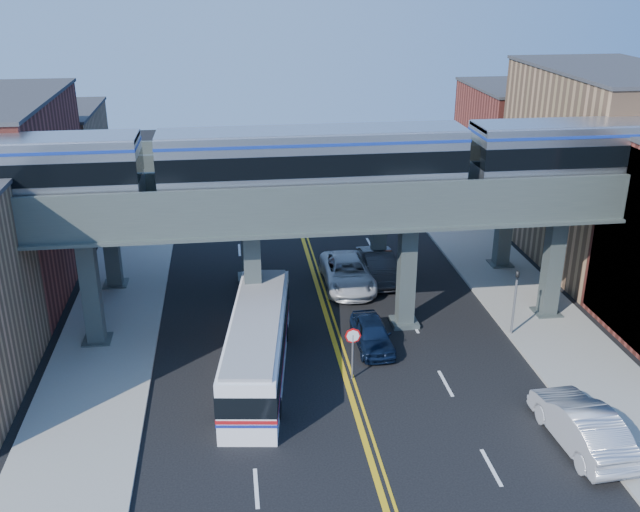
% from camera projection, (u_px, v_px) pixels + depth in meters
% --- Properties ---
extents(ground, '(120.00, 120.00, 0.00)m').
position_uv_depth(ground, '(357.00, 416.00, 30.44)').
color(ground, black).
rests_on(ground, ground).
extents(sidewalk_west, '(5.00, 70.00, 0.16)m').
position_uv_depth(sidewalk_west, '(113.00, 323.00, 38.21)').
color(sidewalk_west, gray).
rests_on(sidewalk_west, ground).
extents(sidewalk_east, '(5.00, 70.00, 0.16)m').
position_uv_depth(sidewalk_east, '(523.00, 299.00, 40.98)').
color(sidewalk_east, gray).
rests_on(sidewalk_east, ground).
extents(building_west_c, '(8.00, 10.00, 8.00)m').
position_uv_depth(building_west_c, '(46.00, 166.00, 53.34)').
color(building_west_c, '#9D7251').
rests_on(building_west_c, ground).
extents(building_east_b, '(8.00, 14.00, 12.00)m').
position_uv_depth(building_east_b, '(602.00, 168.00, 45.10)').
color(building_east_b, '#9D7251').
rests_on(building_east_b, ground).
extents(building_east_c, '(8.00, 10.00, 9.00)m').
position_uv_depth(building_east_c, '(520.00, 144.00, 57.60)').
color(building_east_c, brown).
rests_on(building_east_c, ground).
extents(elevated_viaduct_near, '(52.00, 3.60, 7.40)m').
position_uv_depth(elevated_viaduct_near, '(331.00, 213.00, 35.35)').
color(elevated_viaduct_near, '#45504E').
rests_on(elevated_viaduct_near, ground).
extents(elevated_viaduct_far, '(52.00, 3.60, 7.40)m').
position_uv_depth(elevated_viaduct_far, '(314.00, 175.00, 41.78)').
color(elevated_viaduct_far, '#45504E').
rests_on(elevated_viaduct_far, ground).
extents(transit_train, '(45.58, 2.86, 3.33)m').
position_uv_depth(transit_train, '(313.00, 160.00, 34.21)').
color(transit_train, black).
rests_on(transit_train, elevated_viaduct_near).
extents(stop_sign, '(0.76, 0.09, 2.63)m').
position_uv_depth(stop_sign, '(353.00, 345.00, 32.57)').
color(stop_sign, slate).
rests_on(stop_sign, ground).
extents(traffic_signal, '(0.15, 0.18, 4.10)m').
position_uv_depth(traffic_signal, '(515.00, 296.00, 36.19)').
color(traffic_signal, slate).
rests_on(traffic_signal, ground).
extents(transit_bus, '(3.92, 11.38, 2.87)m').
position_uv_depth(transit_bus, '(258.00, 346.00, 33.07)').
color(transit_bus, white).
rests_on(transit_bus, ground).
extents(car_lane_a, '(1.83, 4.32, 1.46)m').
position_uv_depth(car_lane_a, '(372.00, 334.00, 35.75)').
color(car_lane_a, black).
rests_on(car_lane_a, ground).
extents(car_lane_b, '(2.04, 5.26, 1.71)m').
position_uv_depth(car_lane_b, '(379.00, 266.00, 43.46)').
color(car_lane_b, '#27272A').
rests_on(car_lane_b, ground).
extents(car_lane_c, '(2.87, 6.11, 1.69)m').
position_uv_depth(car_lane_c, '(348.00, 273.00, 42.53)').
color(car_lane_c, silver).
rests_on(car_lane_c, ground).
extents(car_lane_d, '(2.30, 5.15, 1.47)m').
position_uv_depth(car_lane_d, '(342.00, 210.00, 53.91)').
color(car_lane_d, '#9E9FA2').
rests_on(car_lane_d, ground).
extents(car_parked_curb, '(2.26, 5.67, 1.83)m').
position_uv_depth(car_parked_curb, '(582.00, 425.00, 28.32)').
color(car_parked_curb, '#B8B8BD').
rests_on(car_parked_curb, ground).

